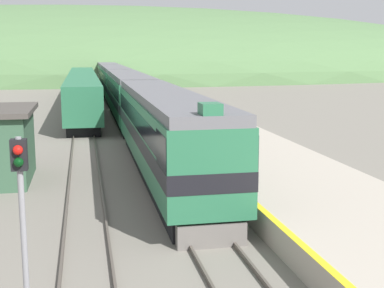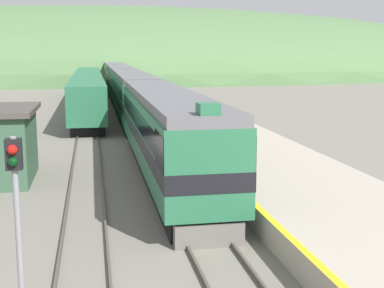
{
  "view_description": "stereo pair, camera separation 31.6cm",
  "coord_description": "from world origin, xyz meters",
  "px_view_note": "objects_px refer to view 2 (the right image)",
  "views": [
    {
      "loc": [
        -3.83,
        1.38,
        6.17
      ],
      "look_at": [
        0.35,
        21.95,
        2.47
      ],
      "focal_mm": 50.0,
      "sensor_mm": 36.0,
      "label": 1
    },
    {
      "loc": [
        -3.52,
        1.32,
        6.17
      ],
      "look_at": [
        0.35,
        21.95,
        2.47
      ],
      "focal_mm": 50.0,
      "sensor_mm": 36.0,
      "label": 2
    }
  ],
  "objects_px": {
    "carriage_fourth": "(113,75)",
    "carriage_third": "(120,82)",
    "signal_post_siding": "(16,190)",
    "carriage_second": "(133,96)",
    "express_train_lead_car": "(167,131)",
    "siding_train": "(88,90)"
  },
  "relations": [
    {
      "from": "carriage_fourth",
      "to": "carriage_third",
      "type": "bearing_deg",
      "value": -90.0
    },
    {
      "from": "signal_post_siding",
      "to": "carriage_fourth",
      "type": "bearing_deg",
      "value": 85.95
    },
    {
      "from": "carriage_second",
      "to": "carriage_third",
      "type": "bearing_deg",
      "value": 90.0
    },
    {
      "from": "express_train_lead_car",
      "to": "carriage_third",
      "type": "bearing_deg",
      "value": 90.0
    },
    {
      "from": "carriage_third",
      "to": "carriage_fourth",
      "type": "relative_size",
      "value": 1.0
    },
    {
      "from": "carriage_third",
      "to": "siding_train",
      "type": "relative_size",
      "value": 0.45
    },
    {
      "from": "express_train_lead_car",
      "to": "carriage_second",
      "type": "height_order",
      "value": "express_train_lead_car"
    },
    {
      "from": "express_train_lead_car",
      "to": "carriage_second",
      "type": "xyz_separation_m",
      "value": [
        0.0,
        20.93,
        -0.01
      ]
    },
    {
      "from": "express_train_lead_car",
      "to": "carriage_second",
      "type": "distance_m",
      "value": 20.93
    },
    {
      "from": "carriage_third",
      "to": "signal_post_siding",
      "type": "bearing_deg",
      "value": -95.56
    },
    {
      "from": "express_train_lead_car",
      "to": "signal_post_siding",
      "type": "distance_m",
      "value": 14.15
    },
    {
      "from": "carriage_fourth",
      "to": "signal_post_siding",
      "type": "bearing_deg",
      "value": -94.05
    },
    {
      "from": "carriage_second",
      "to": "carriage_third",
      "type": "height_order",
      "value": "same"
    },
    {
      "from": "express_train_lead_car",
      "to": "carriage_third",
      "type": "distance_m",
      "value": 41.3
    },
    {
      "from": "carriage_second",
      "to": "carriage_fourth",
      "type": "xyz_separation_m",
      "value": [
        0.0,
        40.74,
        0.0
      ]
    },
    {
      "from": "carriage_third",
      "to": "carriage_fourth",
      "type": "xyz_separation_m",
      "value": [
        0.0,
        20.37,
        0.0
      ]
    },
    {
      "from": "carriage_third",
      "to": "signal_post_siding",
      "type": "height_order",
      "value": "signal_post_siding"
    },
    {
      "from": "carriage_second",
      "to": "siding_train",
      "type": "bearing_deg",
      "value": 106.89
    },
    {
      "from": "express_train_lead_car",
      "to": "siding_train",
      "type": "height_order",
      "value": "express_train_lead_car"
    },
    {
      "from": "carriage_third",
      "to": "signal_post_siding",
      "type": "xyz_separation_m",
      "value": [
        -5.29,
        -54.4,
        0.76
      ]
    },
    {
      "from": "carriage_third",
      "to": "carriage_fourth",
      "type": "distance_m",
      "value": 20.37
    },
    {
      "from": "siding_train",
      "to": "signal_post_siding",
      "type": "height_order",
      "value": "signal_post_siding"
    }
  ]
}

